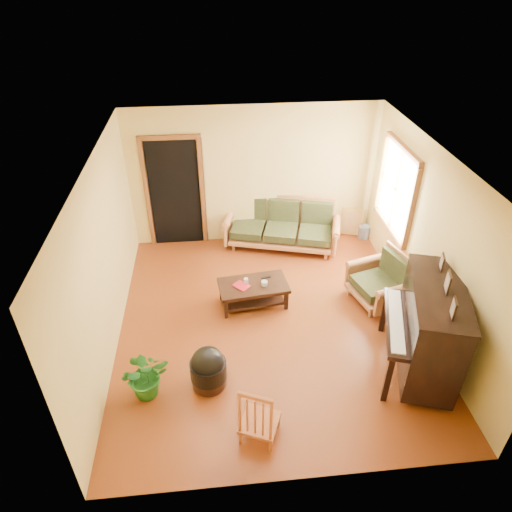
{
  "coord_description": "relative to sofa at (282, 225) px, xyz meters",
  "views": [
    {
      "loc": [
        -0.75,
        -5.16,
        4.74
      ],
      "look_at": [
        -0.2,
        0.2,
        1.1
      ],
      "focal_mm": 32.0,
      "sensor_mm": 36.0,
      "label": 1
    }
  ],
  "objects": [
    {
      "name": "floor",
      "position": [
        -0.48,
        -2.13,
        -0.45
      ],
      "size": [
        5.0,
        5.0,
        0.0
      ],
      "primitive_type": "plane",
      "color": "#5A220B",
      "rests_on": "ground"
    },
    {
      "name": "doorway",
      "position": [
        -1.93,
        0.35,
        0.58
      ],
      "size": [
        1.08,
        0.16,
        2.05
      ],
      "primitive_type": "cube",
      "color": "black",
      "rests_on": "floor"
    },
    {
      "name": "window",
      "position": [
        1.73,
        -0.83,
        1.05
      ],
      "size": [
        0.12,
        1.36,
        1.46
      ],
      "primitive_type": "cube",
      "color": "white",
      "rests_on": "right_wall"
    },
    {
      "name": "sofa",
      "position": [
        0.0,
        0.0,
        0.0
      ],
      "size": [
        2.25,
        1.4,
        0.9
      ],
      "primitive_type": "cube",
      "rotation": [
        0.0,
        0.0,
        -0.27
      ],
      "color": "#A9673E",
      "rests_on": "floor"
    },
    {
      "name": "coffee_table",
      "position": [
        -0.7,
        -1.66,
        -0.25
      ],
      "size": [
        1.13,
        0.71,
        0.39
      ],
      "primitive_type": "cube",
      "rotation": [
        0.0,
        0.0,
        0.12
      ],
      "color": "black",
      "rests_on": "floor"
    },
    {
      "name": "armchair",
      "position": [
        1.27,
        -1.79,
        -0.01
      ],
      "size": [
        1.04,
        1.07,
        0.87
      ],
      "primitive_type": "cube",
      "rotation": [
        0.0,
        0.0,
        0.29
      ],
      "color": "#A9673E",
      "rests_on": "floor"
    },
    {
      "name": "piano",
      "position": [
        1.42,
        -3.23,
        0.22
      ],
      "size": [
        1.3,
        1.7,
        1.33
      ],
      "primitive_type": "cube",
      "rotation": [
        0.0,
        0.0,
        -0.3
      ],
      "color": "black",
      "rests_on": "floor"
    },
    {
      "name": "footstool",
      "position": [
        -1.43,
        -3.23,
        -0.22
      ],
      "size": [
        0.62,
        0.62,
        0.45
      ],
      "primitive_type": "cylinder",
      "rotation": [
        0.0,
        0.0,
        -0.4
      ],
      "color": "black",
      "rests_on": "floor"
    },
    {
      "name": "red_chair",
      "position": [
        -0.85,
        -4.04,
        -0.0
      ],
      "size": [
        0.56,
        0.58,
        0.89
      ],
      "primitive_type": "cube",
      "rotation": [
        0.0,
        0.0,
        -0.4
      ],
      "color": "brown",
      "rests_on": "floor"
    },
    {
      "name": "leaning_frame",
      "position": [
        1.44,
        0.28,
        -0.15
      ],
      "size": [
        0.45,
        0.22,
        0.59
      ],
      "primitive_type": "cube",
      "rotation": [
        0.0,
        0.0,
        -0.29
      ],
      "color": "gold",
      "rests_on": "floor"
    },
    {
      "name": "ceramic_crock",
      "position": [
        1.66,
        0.13,
        -0.32
      ],
      "size": [
        0.24,
        0.24,
        0.26
      ],
      "primitive_type": "cylinder",
      "rotation": [
        0.0,
        0.0,
        0.17
      ],
      "color": "#304C90",
      "rests_on": "floor"
    },
    {
      "name": "potted_plant",
      "position": [
        -2.2,
        -3.29,
        -0.12
      ],
      "size": [
        0.7,
        0.64,
        0.66
      ],
      "primitive_type": "imported",
      "rotation": [
        0.0,
        0.0,
        0.26
      ],
      "color": "#1E5F1B",
      "rests_on": "floor"
    },
    {
      "name": "book",
      "position": [
        -0.95,
        -1.77,
        -0.05
      ],
      "size": [
        0.3,
        0.3,
        0.02
      ],
      "primitive_type": "imported",
      "rotation": [
        0.0,
        0.0,
        0.76
      ],
      "color": "maroon",
      "rests_on": "coffee_table"
    },
    {
      "name": "candle",
      "position": [
        -0.81,
        -1.65,
        -0.0
      ],
      "size": [
        0.06,
        0.06,
        0.11
      ],
      "primitive_type": "cylinder",
      "rotation": [
        0.0,
        0.0,
        0.01
      ],
      "color": "silver",
      "rests_on": "coffee_table"
    },
    {
      "name": "glass_jar",
      "position": [
        -0.53,
        -1.7,
        -0.03
      ],
      "size": [
        0.12,
        0.12,
        0.07
      ],
      "primitive_type": "cylinder",
      "rotation": [
        0.0,
        0.0,
        0.21
      ],
      "color": "silver",
      "rests_on": "coffee_table"
    },
    {
      "name": "remote",
      "position": [
        -0.48,
        -1.51,
        -0.05
      ],
      "size": [
        0.16,
        0.08,
        0.02
      ],
      "primitive_type": "cube",
      "rotation": [
        0.0,
        0.0,
        0.26
      ],
      "color": "black",
      "rests_on": "coffee_table"
    }
  ]
}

